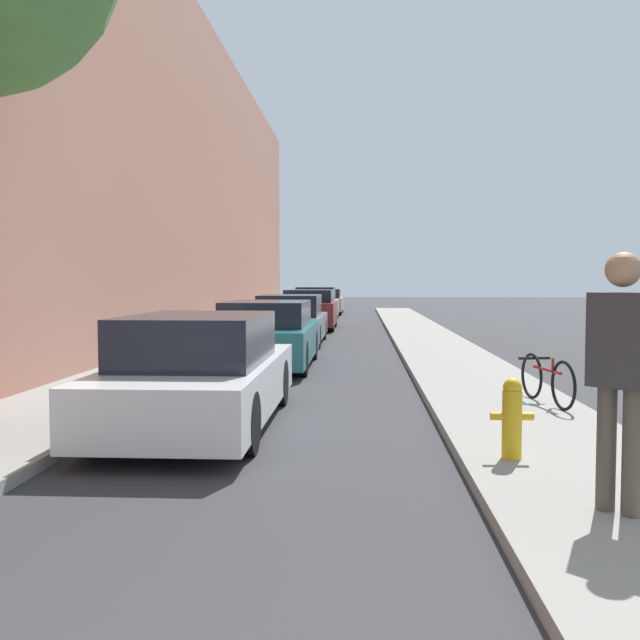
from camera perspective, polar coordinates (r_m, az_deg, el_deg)
ground_plane at (r=16.49m, az=-0.14°, el=-2.84°), size 120.00×120.00×0.00m
sidewalk_left at (r=16.91m, az=-10.01°, el=-2.54°), size 2.00×52.00×0.12m
sidewalk_right at (r=16.57m, az=9.93°, el=-2.66°), size 2.00×52.00×0.12m
building_facade_left at (r=17.50m, az=-14.61°, el=13.96°), size 0.70×52.00×10.07m
parked_car_white at (r=8.49m, az=-9.58°, el=-4.29°), size 1.72×4.53×1.34m
parked_car_teal at (r=14.15m, az=-4.24°, el=-1.25°), size 1.79×4.53×1.33m
parked_car_grey at (r=19.43m, az=-2.38°, el=-0.05°), size 1.80×4.65×1.35m
parked_car_maroon at (r=25.28m, az=-0.85°, el=0.82°), size 1.87×4.40×1.42m
parked_car_silver at (r=31.11m, az=-0.30°, el=1.25°), size 1.84×4.62×1.47m
parked_car_champagne at (r=37.03m, az=0.36°, el=1.48°), size 1.90×4.29×1.32m
fire_hydrant at (r=6.65m, az=15.29°, el=-7.60°), size 0.38×0.18×0.73m
pedestrian at (r=5.26m, az=23.20°, el=-3.28°), size 0.45×0.44×1.80m
bicycle at (r=9.66m, az=17.88°, el=-4.62°), size 0.46×1.51×0.63m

